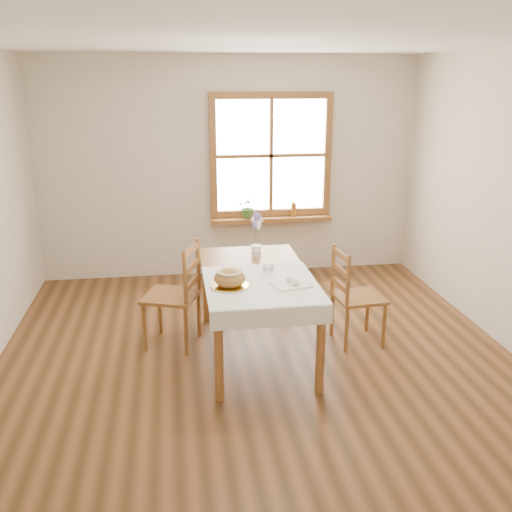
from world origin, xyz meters
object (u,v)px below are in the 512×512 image
at_px(chair_left, 171,294).
at_px(chair_right, 359,296).
at_px(flower_vase, 256,251).
at_px(dining_table, 256,282).
at_px(bread_plate, 230,286).

xyz_separation_m(chair_left, chair_right, (1.69, -0.20, -0.03)).
height_order(chair_right, flower_vase, chair_right).
bearing_deg(dining_table, bread_plate, -127.78).
bearing_deg(chair_right, bread_plate, 103.86).
xyz_separation_m(dining_table, flower_vase, (0.07, 0.45, 0.14)).
bearing_deg(chair_right, dining_table, 89.86).
relative_size(dining_table, flower_vase, 15.87).
xyz_separation_m(chair_left, bread_plate, (0.47, -0.61, 0.28)).
bearing_deg(chair_left, flower_vase, 121.83).
bearing_deg(flower_vase, chair_right, -22.52).
xyz_separation_m(chair_left, flower_vase, (0.80, 0.17, 0.32)).
distance_m(dining_table, chair_left, 0.80).
distance_m(chair_right, bread_plate, 1.33).
xyz_separation_m(dining_table, bread_plate, (-0.26, -0.33, 0.10)).
distance_m(dining_table, bread_plate, 0.44).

